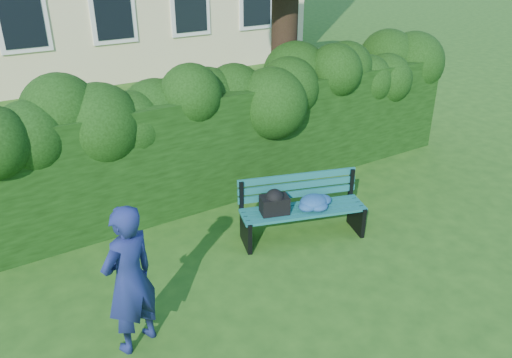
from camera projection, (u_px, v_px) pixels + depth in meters
ground at (280, 258)px, 6.76m from camera, size 80.00×80.00×0.00m
hedge at (203, 146)px, 8.04m from camera, size 10.00×1.00×1.80m
park_bench at (300, 206)px, 7.05m from camera, size 1.85×1.07×0.89m
man_reading at (129, 280)px, 4.98m from camera, size 0.71×0.59×1.66m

